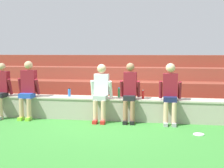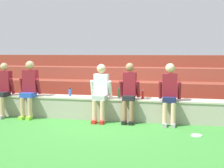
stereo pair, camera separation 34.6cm
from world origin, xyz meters
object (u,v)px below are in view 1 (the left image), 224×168
at_px(person_center, 101,91).
at_px(person_right_of_center, 130,91).
at_px(water_bottle_mid_left, 69,93).
at_px(water_bottle_near_right, 143,94).
at_px(person_left_of_center, 28,87).
at_px(water_bottle_center_gap, 119,93).
at_px(person_far_left, 1,89).
at_px(frisbee, 199,134).
at_px(person_far_right, 170,91).

distance_m(person_center, person_right_of_center, 0.70).
xyz_separation_m(water_bottle_mid_left, water_bottle_near_right, (1.90, -0.03, 0.00)).
xyz_separation_m(person_left_of_center, water_bottle_center_gap, (2.30, 0.32, -0.13)).
distance_m(person_far_left, water_bottle_near_right, 3.66).
relative_size(water_bottle_mid_left, frisbee, 0.98).
relative_size(person_far_left, water_bottle_mid_left, 6.54).
bearing_deg(water_bottle_mid_left, person_far_right, -5.77).
distance_m(person_left_of_center, person_right_of_center, 2.60).
xyz_separation_m(person_far_left, water_bottle_mid_left, (1.75, 0.28, -0.10)).
distance_m(person_far_left, person_left_of_center, 0.74).
xyz_separation_m(person_far_left, person_center, (2.64, -0.00, 0.01)).
bearing_deg(water_bottle_center_gap, water_bottle_near_right, -8.53).
xyz_separation_m(person_center, water_bottle_center_gap, (0.39, 0.34, -0.09)).
relative_size(person_right_of_center, water_bottle_near_right, 6.57).
distance_m(water_bottle_mid_left, frisbee, 3.38).
xyz_separation_m(person_far_left, person_right_of_center, (3.35, 0.03, 0.01)).
bearing_deg(water_bottle_mid_left, person_far_left, -171.01).
bearing_deg(water_bottle_center_gap, person_far_left, -173.71).
height_order(person_right_of_center, water_bottle_mid_left, person_right_of_center).
relative_size(person_left_of_center, person_far_right, 1.02).
relative_size(person_far_right, water_bottle_center_gap, 5.65).
distance_m(person_right_of_center, person_far_right, 0.96).
bearing_deg(frisbee, water_bottle_mid_left, 159.89).
bearing_deg(person_far_right, person_left_of_center, -179.98).
bearing_deg(water_bottle_mid_left, water_bottle_center_gap, 2.58).
xyz_separation_m(person_far_right, water_bottle_near_right, (-0.65, 0.22, -0.13)).
relative_size(water_bottle_mid_left, water_bottle_near_right, 0.99).
bearing_deg(person_center, water_bottle_center_gap, 40.66).
bearing_deg(frisbee, person_far_left, 169.93).
bearing_deg(person_right_of_center, person_far_right, -0.71).
distance_m(person_right_of_center, water_bottle_near_right, 0.39).
bearing_deg(frisbee, water_bottle_center_gap, 146.79).
bearing_deg(person_center, person_far_right, 0.81).
relative_size(person_far_right, water_bottle_near_right, 6.57).
height_order(person_left_of_center, person_center, person_left_of_center).
xyz_separation_m(person_center, frisbee, (2.23, -0.86, -0.75)).
bearing_deg(person_left_of_center, water_bottle_mid_left, 14.35).
relative_size(person_far_left, person_left_of_center, 0.96).
bearing_deg(person_center, person_far_left, 179.92).
xyz_separation_m(person_far_left, water_bottle_near_right, (3.65, 0.24, -0.10)).
distance_m(person_far_left, frisbee, 5.00).
height_order(person_center, frisbee, person_center).
distance_m(person_far_right, water_bottle_mid_left, 2.56).
height_order(water_bottle_mid_left, frisbee, water_bottle_mid_left).
height_order(person_center, water_bottle_mid_left, person_center).
distance_m(water_bottle_center_gap, water_bottle_mid_left, 1.29).
distance_m(person_center, water_bottle_near_right, 1.04).
relative_size(person_center, frisbee, 6.35).
relative_size(person_left_of_center, water_bottle_mid_left, 6.80).
relative_size(person_right_of_center, water_bottle_center_gap, 5.65).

